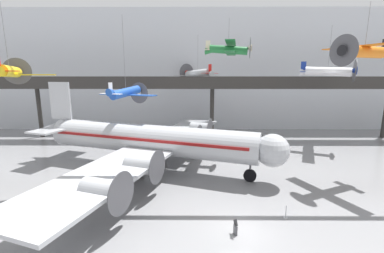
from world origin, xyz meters
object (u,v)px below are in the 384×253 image
at_px(suspended_plane_orange_highwing, 364,51).
at_px(suspended_plane_white_twin, 327,72).
at_px(suspended_plane_blue_trainer, 126,93).
at_px(info_sign_pedestal, 235,228).
at_px(airliner_silver_main, 148,140).
at_px(suspended_plane_yellow_lowwing, 10,72).
at_px(suspended_plane_silver_racer, 198,74).
at_px(stanchion_barrier, 286,214).
at_px(suspended_plane_green_biplane, 229,49).

bearing_deg(suspended_plane_orange_highwing, suspended_plane_white_twin, -126.88).
bearing_deg(suspended_plane_orange_highwing, suspended_plane_blue_trainer, -35.01).
relative_size(suspended_plane_white_twin, info_sign_pedestal, 7.16).
height_order(airliner_silver_main, info_sign_pedestal, airliner_silver_main).
relative_size(airliner_silver_main, suspended_plane_white_twin, 3.98).
height_order(suspended_plane_yellow_lowwing, info_sign_pedestal, suspended_plane_yellow_lowwing).
xyz_separation_m(airliner_silver_main, suspended_plane_silver_racer, (6.07, 17.91, 7.62)).
xyz_separation_m(suspended_plane_white_twin, info_sign_pedestal, (-16.63, -22.36, -10.85)).
height_order(suspended_plane_blue_trainer, suspended_plane_yellow_lowwing, suspended_plane_yellow_lowwing).
bearing_deg(info_sign_pedestal, suspended_plane_blue_trainer, 114.57).
distance_m(suspended_plane_yellow_lowwing, stanchion_barrier, 25.51).
xyz_separation_m(suspended_plane_silver_racer, suspended_plane_blue_trainer, (-8.92, -15.56, -2.35)).
distance_m(suspended_plane_green_biplane, stanchion_barrier, 20.93).
xyz_separation_m(suspended_plane_white_twin, stanchion_barrier, (-12.42, -20.26, -10.98)).
relative_size(suspended_plane_green_biplane, info_sign_pedestal, 5.85).
relative_size(suspended_plane_green_biplane, suspended_plane_blue_trainer, 0.70).
distance_m(suspended_plane_silver_racer, suspended_plane_blue_trainer, 18.09).
bearing_deg(airliner_silver_main, suspended_plane_white_twin, 39.77).
xyz_separation_m(suspended_plane_silver_racer, suspended_plane_orange_highwing, (16.17, -20.23, 2.03)).
distance_m(suspended_plane_white_twin, suspended_plane_yellow_lowwing, 38.71).
height_order(suspended_plane_silver_racer, suspended_plane_blue_trainer, suspended_plane_silver_racer).
xyz_separation_m(airliner_silver_main, suspended_plane_green_biplane, (9.76, 4.92, 10.52)).
relative_size(suspended_plane_white_twin, suspended_plane_yellow_lowwing, 1.15).
height_order(suspended_plane_orange_highwing, info_sign_pedestal, suspended_plane_orange_highwing).
height_order(suspended_plane_green_biplane, suspended_plane_orange_highwing, same).
xyz_separation_m(airliner_silver_main, suspended_plane_orange_highwing, (22.24, -2.33, 9.66)).
relative_size(airliner_silver_main, suspended_plane_green_biplane, 4.87).
bearing_deg(suspended_plane_blue_trainer, suspended_plane_green_biplane, -57.20).
xyz_separation_m(suspended_plane_silver_racer, suspended_plane_white_twin, (18.79, -8.34, 0.20)).
bearing_deg(suspended_plane_yellow_lowwing, suspended_plane_white_twin, -87.06).
height_order(suspended_plane_blue_trainer, info_sign_pedestal, suspended_plane_blue_trainer).
xyz_separation_m(suspended_plane_green_biplane, suspended_plane_blue_trainer, (-12.62, -2.57, -5.24)).
bearing_deg(stanchion_barrier, suspended_plane_yellow_lowwing, 169.82).
xyz_separation_m(suspended_plane_blue_trainer, suspended_plane_yellow_lowwing, (-7.46, -8.95, 2.35)).
bearing_deg(info_sign_pedestal, airliner_silver_main, 111.10).
height_order(airliner_silver_main, suspended_plane_white_twin, suspended_plane_white_twin).
bearing_deg(suspended_plane_white_twin, airliner_silver_main, -135.38).
xyz_separation_m(suspended_plane_green_biplane, stanchion_barrier, (2.68, -15.61, -13.68)).
height_order(suspended_plane_white_twin, stanchion_barrier, suspended_plane_white_twin).
bearing_deg(suspended_plane_silver_racer, stanchion_barrier, 154.81).
relative_size(suspended_plane_silver_racer, suspended_plane_green_biplane, 1.10).
relative_size(suspended_plane_orange_highwing, stanchion_barrier, 7.50).
height_order(suspended_plane_silver_racer, suspended_plane_orange_highwing, suspended_plane_orange_highwing).
xyz_separation_m(airliner_silver_main, suspended_plane_yellow_lowwing, (-10.31, -6.61, 7.63)).
bearing_deg(suspended_plane_white_twin, suspended_plane_yellow_lowwing, -131.73).
height_order(suspended_plane_green_biplane, suspended_plane_yellow_lowwing, suspended_plane_green_biplane).
bearing_deg(suspended_plane_blue_trainer, stanchion_barrier, -109.17).
xyz_separation_m(suspended_plane_silver_racer, suspended_plane_yellow_lowwing, (-16.38, -24.51, 0.01)).
bearing_deg(suspended_plane_green_biplane, airliner_silver_main, -143.49).
distance_m(suspended_plane_silver_racer, suspended_plane_yellow_lowwing, 29.48).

